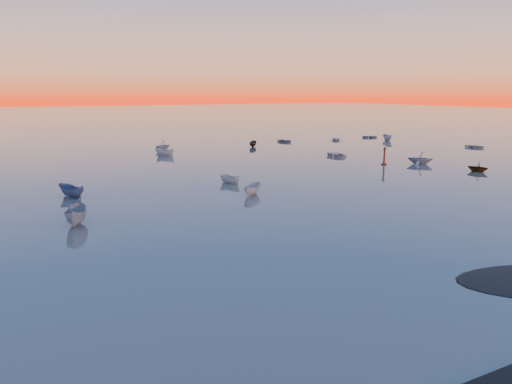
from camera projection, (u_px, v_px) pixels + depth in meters
ground at (118, 141)px, 113.01m from camera, size 600.00×600.00×0.00m
moored_fleet at (194, 169)px, 72.48m from camera, size 124.00×58.00×1.20m
boat_near_center at (252, 195)px, 54.28m from camera, size 3.45×3.60×1.21m
boat_near_right at (420, 164)px, 77.47m from camera, size 4.23×3.96×1.40m
channel_marker at (384, 157)px, 76.48m from camera, size 0.82×0.82×2.92m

